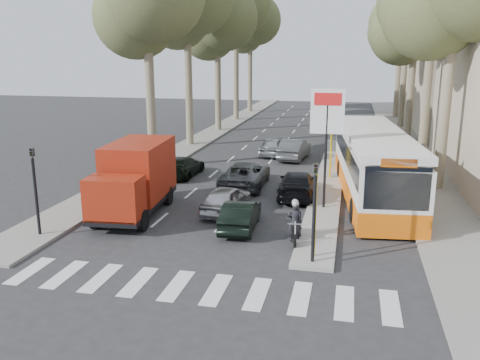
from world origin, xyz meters
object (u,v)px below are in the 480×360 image
at_px(motorcycle, 295,222).
at_px(silver_hatchback, 226,199).
at_px(red_truck, 135,177).
at_px(city_bus, 373,162).
at_px(dark_hatchback, 240,215).

bearing_deg(motorcycle, silver_hatchback, 131.93).
distance_m(red_truck, city_bus, 11.74).
bearing_deg(silver_hatchback, motorcycle, 146.07).
bearing_deg(silver_hatchback, city_bus, -141.52).
distance_m(silver_hatchback, motorcycle, 4.55).
bearing_deg(motorcycle, dark_hatchback, 150.91).
xyz_separation_m(red_truck, city_bus, (10.54, 5.18, 0.09)).
bearing_deg(red_truck, silver_hatchback, 10.26).
xyz_separation_m(silver_hatchback, red_truck, (-3.94, -1.04, 1.07)).
height_order(dark_hatchback, city_bus, city_bus).
relative_size(silver_hatchback, dark_hatchback, 1.01).
xyz_separation_m(silver_hatchback, city_bus, (6.60, 4.14, 1.16)).
relative_size(dark_hatchback, motorcycle, 1.84).
distance_m(silver_hatchback, city_bus, 7.88).
bearing_deg(red_truck, motorcycle, -18.89).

